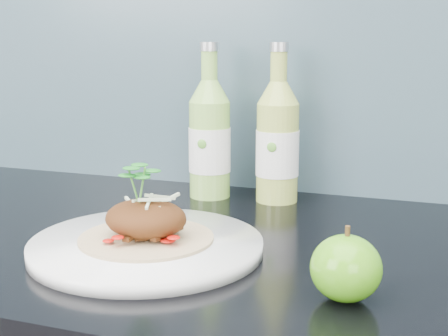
{
  "coord_description": "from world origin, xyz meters",
  "views": [
    {
      "loc": [
        0.26,
        0.96,
        1.16
      ],
      "look_at": [
        0.0,
        1.67,
        1.0
      ],
      "focal_mm": 50.0,
      "sensor_mm": 36.0,
      "label": 1
    }
  ],
  "objects_px": {
    "green_apple": "(346,268)",
    "cider_bottle_left": "(210,139)",
    "dinner_plate": "(147,246)",
    "cider_bottle_right": "(277,142)"
  },
  "relations": [
    {
      "from": "green_apple",
      "to": "cider_bottle_right",
      "type": "xyz_separation_m",
      "value": [
        -0.17,
        0.36,
        0.06
      ]
    },
    {
      "from": "green_apple",
      "to": "cider_bottle_right",
      "type": "distance_m",
      "value": 0.4
    },
    {
      "from": "dinner_plate",
      "to": "cider_bottle_left",
      "type": "relative_size",
      "value": 1.44
    },
    {
      "from": "cider_bottle_right",
      "to": "dinner_plate",
      "type": "bearing_deg",
      "value": -115.95
    },
    {
      "from": "dinner_plate",
      "to": "green_apple",
      "type": "bearing_deg",
      "value": -13.67
    },
    {
      "from": "cider_bottle_right",
      "to": "green_apple",
      "type": "bearing_deg",
      "value": -74.51
    },
    {
      "from": "dinner_plate",
      "to": "cider_bottle_left",
      "type": "xyz_separation_m",
      "value": [
        -0.03,
        0.29,
        0.09
      ]
    },
    {
      "from": "green_apple",
      "to": "cider_bottle_left",
      "type": "bearing_deg",
      "value": 128.86
    },
    {
      "from": "dinner_plate",
      "to": "cider_bottle_right",
      "type": "distance_m",
      "value": 0.32
    },
    {
      "from": "green_apple",
      "to": "cider_bottle_left",
      "type": "xyz_separation_m",
      "value": [
        -0.28,
        0.35,
        0.06
      ]
    }
  ]
}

